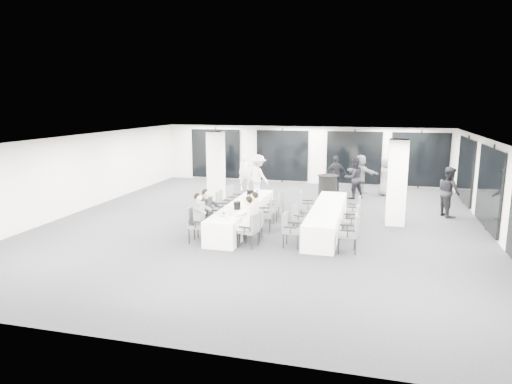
# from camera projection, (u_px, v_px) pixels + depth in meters

# --- Properties ---
(room) EXTENTS (14.04, 16.04, 2.84)m
(room) POSITION_uv_depth(u_px,v_px,m) (296.00, 178.00, 15.73)
(room) COLOR #232328
(room) RESTS_ON ground
(column_left) EXTENTS (0.60, 0.60, 2.80)m
(column_left) POSITION_uv_depth(u_px,v_px,m) (216.00, 166.00, 18.62)
(column_left) COLOR white
(column_left) RESTS_ON floor
(column_right) EXTENTS (0.60, 0.60, 2.80)m
(column_right) POSITION_uv_depth(u_px,v_px,m) (397.00, 182.00, 14.80)
(column_right) COLOR white
(column_right) RESTS_ON floor
(banquet_table_main) EXTENTS (0.90, 5.00, 0.75)m
(banquet_table_main) POSITION_uv_depth(u_px,v_px,m) (243.00, 215.00, 14.72)
(banquet_table_main) COLOR white
(banquet_table_main) RESTS_ON floor
(banquet_table_side) EXTENTS (0.90, 5.00, 0.75)m
(banquet_table_side) POSITION_uv_depth(u_px,v_px,m) (327.00, 218.00, 14.32)
(banquet_table_side) COLOR white
(banquet_table_side) RESTS_ON floor
(cocktail_table) EXTENTS (0.83, 0.83, 1.14)m
(cocktail_table) POSITION_uv_depth(u_px,v_px,m) (327.00, 189.00, 17.99)
(cocktail_table) COLOR black
(cocktail_table) RESTS_ON floor
(chair_main_left_near) EXTENTS (0.53, 0.59, 1.03)m
(chair_main_left_near) POSITION_uv_depth(u_px,v_px,m) (196.00, 222.00, 13.05)
(chair_main_left_near) COLOR #4E5156
(chair_main_left_near) RESTS_ON floor
(chair_main_left_second) EXTENTS (0.54, 0.59, 0.98)m
(chair_main_left_second) POSITION_uv_depth(u_px,v_px,m) (203.00, 218.00, 13.63)
(chair_main_left_second) COLOR #4E5156
(chair_main_left_second) RESTS_ON floor
(chair_main_left_mid) EXTENTS (0.54, 0.59, 1.00)m
(chair_main_left_mid) POSITION_uv_depth(u_px,v_px,m) (214.00, 211.00, 14.48)
(chair_main_left_mid) COLOR #4E5156
(chair_main_left_mid) RESTS_ON floor
(chair_main_left_fourth) EXTENTS (0.54, 0.60, 1.02)m
(chair_main_left_fourth) POSITION_uv_depth(u_px,v_px,m) (223.00, 204.00, 15.40)
(chair_main_left_fourth) COLOR #4E5156
(chair_main_left_fourth) RESTS_ON floor
(chair_main_left_far) EXTENTS (0.54, 0.59, 0.99)m
(chair_main_left_far) POSITION_uv_depth(u_px,v_px,m) (234.00, 198.00, 16.49)
(chair_main_left_far) COLOR #4E5156
(chair_main_left_far) RESTS_ON floor
(chair_main_right_near) EXTENTS (0.57, 0.60, 0.95)m
(chair_main_right_near) POSITION_uv_depth(u_px,v_px,m) (251.00, 228.00, 12.57)
(chair_main_right_near) COLOR #4E5156
(chair_main_right_near) RESTS_ON floor
(chair_main_right_second) EXTENTS (0.48, 0.53, 0.89)m
(chair_main_right_second) POSITION_uv_depth(u_px,v_px,m) (257.00, 223.00, 13.22)
(chair_main_right_second) COLOR #4E5156
(chair_main_right_second) RESTS_ON floor
(chair_main_right_mid) EXTENTS (0.60, 0.64, 1.01)m
(chair_main_right_mid) POSITION_uv_depth(u_px,v_px,m) (266.00, 212.00, 14.22)
(chair_main_right_mid) COLOR #4E5156
(chair_main_right_mid) RESTS_ON floor
(chair_main_right_fourth) EXTENTS (0.46, 0.51, 0.87)m
(chair_main_right_fourth) POSITION_uv_depth(u_px,v_px,m) (272.00, 208.00, 15.14)
(chair_main_right_fourth) COLOR #4E5156
(chair_main_right_fourth) RESTS_ON floor
(chair_main_right_far) EXTENTS (0.54, 0.57, 0.90)m
(chair_main_right_far) POSITION_uv_depth(u_px,v_px,m) (278.00, 202.00, 16.04)
(chair_main_right_far) COLOR #4E5156
(chair_main_right_far) RESTS_ON floor
(chair_side_left_near) EXTENTS (0.51, 0.56, 0.95)m
(chair_side_left_near) POSITION_uv_depth(u_px,v_px,m) (289.00, 228.00, 12.63)
(chair_side_left_near) COLOR #4E5156
(chair_side_left_near) RESTS_ON floor
(chair_side_left_mid) EXTENTS (0.51, 0.54, 0.87)m
(chair_side_left_mid) POSITION_uv_depth(u_px,v_px,m) (299.00, 216.00, 14.09)
(chair_side_left_mid) COLOR #4E5156
(chair_side_left_mid) RESTS_ON floor
(chair_side_left_far) EXTENTS (0.58, 0.62, 1.00)m
(chair_side_left_far) POSITION_uv_depth(u_px,v_px,m) (305.00, 204.00, 15.41)
(chair_side_left_far) COLOR #4E5156
(chair_side_left_far) RESTS_ON floor
(chair_side_right_near) EXTENTS (0.57, 0.62, 1.04)m
(chair_side_right_near) POSITION_uv_depth(u_px,v_px,m) (351.00, 231.00, 12.13)
(chair_side_right_near) COLOR #4E5156
(chair_side_right_near) RESTS_ON floor
(chair_side_right_mid) EXTENTS (0.57, 0.61, 0.97)m
(chair_side_right_mid) POSITION_uv_depth(u_px,v_px,m) (353.00, 219.00, 13.52)
(chair_side_right_mid) COLOR #4E5156
(chair_side_right_mid) RESTS_ON floor
(chair_side_right_far) EXTENTS (0.46, 0.51, 0.89)m
(chair_side_right_far) POSITION_uv_depth(u_px,v_px,m) (355.00, 208.00, 15.13)
(chair_side_right_far) COLOR #4E5156
(chair_side_right_far) RESTS_ON floor
(seated_guest_a) EXTENTS (0.50, 0.38, 1.44)m
(seated_guest_a) POSITION_uv_depth(u_px,v_px,m) (201.00, 215.00, 12.97)
(seated_guest_a) COLOR slate
(seated_guest_a) RESTS_ON floor
(seated_guest_b) EXTENTS (0.50, 0.38, 1.44)m
(seated_guest_b) POSITION_uv_depth(u_px,v_px,m) (209.00, 210.00, 13.55)
(seated_guest_b) COLOR black
(seated_guest_b) RESTS_ON floor
(seated_guest_c) EXTENTS (0.50, 0.38, 1.44)m
(seated_guest_c) POSITION_uv_depth(u_px,v_px,m) (245.00, 218.00, 12.58)
(seated_guest_c) COLOR white
(seated_guest_c) RESTS_ON floor
(seated_guest_d) EXTENTS (0.50, 0.38, 1.44)m
(seated_guest_d) POSITION_uv_depth(u_px,v_px,m) (252.00, 213.00, 13.19)
(seated_guest_d) COLOR white
(seated_guest_d) RESTS_ON floor
(standing_guest_a) EXTENTS (0.84, 0.79, 1.82)m
(standing_guest_a) POSITION_uv_depth(u_px,v_px,m) (245.00, 170.00, 20.80)
(standing_guest_a) COLOR white
(standing_guest_a) RESTS_ON floor
(standing_guest_b) EXTENTS (1.12, 1.01, 1.98)m
(standing_guest_b) POSITION_uv_depth(u_px,v_px,m) (354.00, 175.00, 18.89)
(standing_guest_b) COLOR black
(standing_guest_b) RESTS_ON floor
(standing_guest_c) EXTENTS (1.46, 1.28, 2.03)m
(standing_guest_c) POSITION_uv_depth(u_px,v_px,m) (258.00, 173.00, 19.31)
(standing_guest_c) COLOR white
(standing_guest_c) RESTS_ON floor
(standing_guest_d) EXTENTS (1.27, 1.03, 1.88)m
(standing_guest_d) POSITION_uv_depth(u_px,v_px,m) (336.00, 172.00, 20.03)
(standing_guest_d) COLOR black
(standing_guest_d) RESTS_ON floor
(standing_guest_e) EXTENTS (0.94, 1.06, 1.87)m
(standing_guest_e) POSITION_uv_depth(u_px,v_px,m) (386.00, 174.00, 19.53)
(standing_guest_e) COLOR slate
(standing_guest_e) RESTS_ON floor
(standing_guest_f) EXTENTS (1.87, 1.50, 1.93)m
(standing_guest_f) POSITION_uv_depth(u_px,v_px,m) (361.00, 171.00, 20.10)
(standing_guest_f) COLOR slate
(standing_guest_f) RESTS_ON floor
(standing_guest_g) EXTENTS (0.93, 0.92, 1.99)m
(standing_guest_g) POSITION_uv_depth(u_px,v_px,m) (218.00, 163.00, 22.50)
(standing_guest_g) COLOR black
(standing_guest_g) RESTS_ON floor
(standing_guest_h) EXTENTS (0.91, 1.11, 2.00)m
(standing_guest_h) POSITION_uv_depth(u_px,v_px,m) (449.00, 188.00, 15.94)
(standing_guest_h) COLOR black
(standing_guest_h) RESTS_ON floor
(ice_bucket_near) EXTENTS (0.21, 0.21, 0.24)m
(ice_bucket_near) POSITION_uv_depth(u_px,v_px,m) (237.00, 206.00, 13.87)
(ice_bucket_near) COLOR black
(ice_bucket_near) RESTS_ON banquet_table_main
(ice_bucket_far) EXTENTS (0.24, 0.24, 0.27)m
(ice_bucket_far) POSITION_uv_depth(u_px,v_px,m) (250.00, 194.00, 15.56)
(ice_bucket_far) COLOR black
(ice_bucket_far) RESTS_ON banquet_table_main
(water_bottle_a) EXTENTS (0.08, 0.08, 0.24)m
(water_bottle_a) POSITION_uv_depth(u_px,v_px,m) (224.00, 212.00, 13.05)
(water_bottle_a) COLOR silver
(water_bottle_a) RESTS_ON banquet_table_main
(water_bottle_b) EXTENTS (0.06, 0.06, 0.20)m
(water_bottle_b) POSITION_uv_depth(u_px,v_px,m) (248.00, 198.00, 15.09)
(water_bottle_b) COLOR silver
(water_bottle_b) RESTS_ON banquet_table_main
(water_bottle_c) EXTENTS (0.07, 0.07, 0.22)m
(water_bottle_c) POSITION_uv_depth(u_px,v_px,m) (257.00, 190.00, 16.31)
(water_bottle_c) COLOR silver
(water_bottle_c) RESTS_ON banquet_table_main
(plate_a) EXTENTS (0.22, 0.22, 0.03)m
(plate_a) POSITION_uv_depth(u_px,v_px,m) (223.00, 216.00, 13.01)
(plate_a) COLOR white
(plate_a) RESTS_ON banquet_table_main
(plate_b) EXTENTS (0.18, 0.18, 0.03)m
(plate_b) POSITION_uv_depth(u_px,v_px,m) (230.00, 215.00, 13.19)
(plate_b) COLOR white
(plate_b) RESTS_ON banquet_table_main
(plate_c) EXTENTS (0.18, 0.18, 0.03)m
(plate_c) POSITION_uv_depth(u_px,v_px,m) (237.00, 208.00, 13.96)
(plate_c) COLOR white
(plate_c) RESTS_ON banquet_table_main
(wine_glass) EXTENTS (0.08, 0.08, 0.21)m
(wine_glass) POSITION_uv_depth(u_px,v_px,m) (227.00, 215.00, 12.59)
(wine_glass) COLOR silver
(wine_glass) RESTS_ON banquet_table_main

